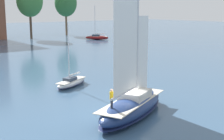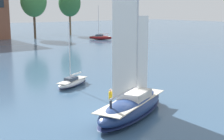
{
  "view_description": "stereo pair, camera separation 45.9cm",
  "coord_description": "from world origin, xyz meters",
  "px_view_note": "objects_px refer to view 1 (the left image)",
  "views": [
    {
      "loc": [
        -17.83,
        -20.1,
        9.47
      ],
      "look_at": [
        0.0,
        3.0,
        3.78
      ],
      "focal_mm": 50.0,
      "sensor_mm": 36.0,
      "label": 1
    },
    {
      "loc": [
        -17.47,
        -20.37,
        9.47
      ],
      "look_at": [
        0.0,
        3.0,
        3.78
      ],
      "focal_mm": 50.0,
      "sensor_mm": 36.0,
      "label": 2
    }
  ],
  "objects_px": {
    "sailboat_moored_mid_channel": "(71,82)",
    "sailboat_moored_outer_mooring": "(97,37)",
    "tree_shore_center": "(66,3)",
    "sailboat_main": "(133,104)",
    "tree_shore_right": "(30,1)"
  },
  "relations": [
    {
      "from": "sailboat_main",
      "to": "sailboat_moored_outer_mooring",
      "type": "height_order",
      "value": "sailboat_main"
    },
    {
      "from": "sailboat_moored_outer_mooring",
      "to": "tree_shore_center",
      "type": "bearing_deg",
      "value": 86.47
    },
    {
      "from": "sailboat_main",
      "to": "sailboat_moored_outer_mooring",
      "type": "xyz_separation_m",
      "value": [
        38.95,
        61.35,
        -0.45
      ]
    },
    {
      "from": "sailboat_moored_mid_channel",
      "to": "sailboat_moored_outer_mooring",
      "type": "height_order",
      "value": "sailboat_moored_outer_mooring"
    },
    {
      "from": "tree_shore_center",
      "to": "sailboat_main",
      "type": "distance_m",
      "value": 92.94
    },
    {
      "from": "sailboat_main",
      "to": "sailboat_moored_mid_channel",
      "type": "relative_size",
      "value": 1.89
    },
    {
      "from": "tree_shore_center",
      "to": "sailboat_moored_mid_channel",
      "type": "bearing_deg",
      "value": -119.1
    },
    {
      "from": "tree_shore_center",
      "to": "sailboat_moored_mid_channel",
      "type": "distance_m",
      "value": 81.01
    },
    {
      "from": "sailboat_main",
      "to": "tree_shore_center",
      "type": "bearing_deg",
      "value": 64.13
    },
    {
      "from": "sailboat_moored_mid_channel",
      "to": "sailboat_moored_outer_mooring",
      "type": "relative_size",
      "value": 0.75
    },
    {
      "from": "tree_shore_right",
      "to": "tree_shore_center",
      "type": "bearing_deg",
      "value": 19.68
    },
    {
      "from": "sailboat_main",
      "to": "sailboat_moored_mid_channel",
      "type": "height_order",
      "value": "sailboat_main"
    },
    {
      "from": "tree_shore_right",
      "to": "sailboat_main",
      "type": "relative_size",
      "value": 1.15
    },
    {
      "from": "tree_shore_center",
      "to": "sailboat_moored_outer_mooring",
      "type": "distance_m",
      "value": 24.4
    },
    {
      "from": "tree_shore_center",
      "to": "sailboat_moored_mid_channel",
      "type": "relative_size",
      "value": 2.12
    }
  ]
}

